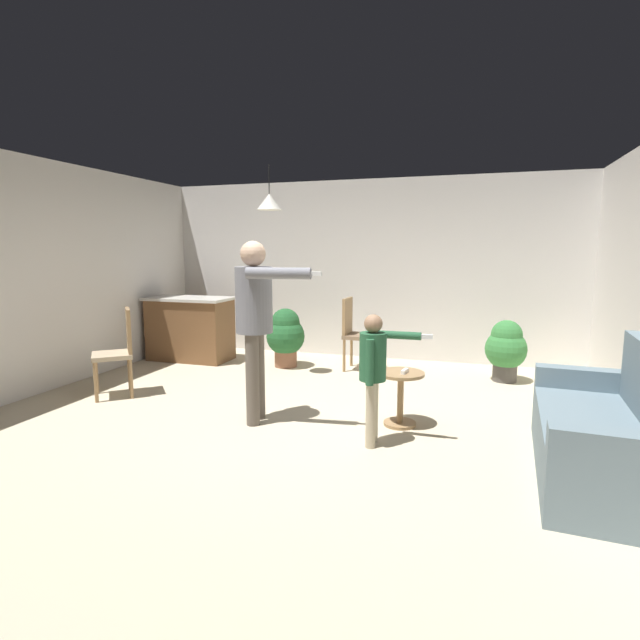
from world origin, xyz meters
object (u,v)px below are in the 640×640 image
person_child (374,365)px  potted_plant_by_wall (506,348)px  person_adult (256,312)px  side_table_by_couch (401,392)px  kitchen_counter (190,328)px  spare_remote_on_table (405,371)px  dining_chair_by_counter (355,331)px  potted_plant_corner (286,335)px  couch_floral (611,435)px  dining_chair_near_wall (119,349)px

person_child → potted_plant_by_wall: person_child is taller
person_child → person_adult: bearing=-101.6°
side_table_by_couch → potted_plant_by_wall: size_ratio=0.66×
kitchen_counter → potted_plant_by_wall: size_ratio=1.61×
kitchen_counter → spare_remote_on_table: (3.48, -1.89, 0.06)m
person_child → dining_chair_by_counter: 2.67m
dining_chair_by_counter → potted_plant_corner: dining_chair_by_counter is taller
potted_plant_corner → spare_remote_on_table: size_ratio=6.44×
side_table_by_couch → person_child: bearing=-105.4°
kitchen_counter → person_child: person_child is taller
dining_chair_by_counter → potted_plant_corner: (-0.98, -0.13, -0.08)m
couch_floral → spare_remote_on_table: 1.70m
kitchen_counter → side_table_by_couch: kitchen_counter is taller
couch_floral → kitchen_counter: size_ratio=1.47×
couch_floral → kitchen_counter: 5.64m
kitchen_counter → dining_chair_near_wall: size_ratio=1.26×
dining_chair_by_counter → kitchen_counter: bearing=-84.7°
side_table_by_couch → potted_plant_corner: (-1.90, 1.87, 0.13)m
side_table_by_couch → person_child: size_ratio=0.46×
side_table_by_couch → potted_plant_corner: bearing=135.5°
person_adult → potted_plant_corner: 2.34m
person_child → spare_remote_on_table: 0.58m
kitchen_counter → person_adult: 3.09m
dining_chair_near_wall → potted_plant_corner: bearing=-75.7°
dining_chair_by_counter → spare_remote_on_table: bearing=27.2°
kitchen_counter → person_child: bearing=-36.2°
side_table_by_couch → spare_remote_on_table: spare_remote_on_table is taller
couch_floral → person_child: 1.81m
potted_plant_corner → person_adult: bearing=-75.5°
dining_chair_near_wall → spare_remote_on_table: dining_chair_near_wall is taller
couch_floral → side_table_by_couch: size_ratio=3.56×
potted_plant_corner → potted_plant_by_wall: bearing=2.2°
kitchen_counter → potted_plant_by_wall: (4.48, 0.12, -0.05)m
dining_chair_by_counter → dining_chair_near_wall: same height
person_adult → potted_plant_corner: (-0.57, 2.19, -0.62)m
kitchen_counter → person_adult: size_ratio=0.72×
couch_floral → person_adult: (-2.95, 0.32, 0.75)m
person_adult → spare_remote_on_table: bearing=94.3°
kitchen_counter → spare_remote_on_table: 3.96m
spare_remote_on_table → person_adult: bearing=-168.3°
kitchen_counter → dining_chair_near_wall: bearing=-82.5°
kitchen_counter → spare_remote_on_table: size_ratio=9.69×
side_table_by_couch → spare_remote_on_table: 0.22m
couch_floral → side_table_by_couch: bearing=72.2°
person_child → spare_remote_on_table: (0.19, 0.52, -0.16)m
dining_chair_by_counter → potted_plant_corner: size_ratio=1.20×
dining_chair_by_counter → potted_plant_by_wall: (1.96, -0.02, -0.11)m
person_child → dining_chair_near_wall: (-3.05, 0.55, -0.16)m
spare_remote_on_table → couch_floral: bearing=-21.1°
potted_plant_corner → potted_plant_by_wall: size_ratio=1.07×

